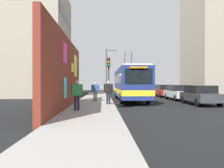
{
  "coord_description": "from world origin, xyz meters",
  "views": [
    {
      "loc": [
        -19.52,
        0.87,
        1.74
      ],
      "look_at": [
        0.45,
        0.08,
        1.69
      ],
      "focal_mm": 36.29,
      "sensor_mm": 36.0,
      "label": 1
    }
  ],
  "objects_px": {
    "parked_car_white": "(179,92)",
    "street_lamp": "(108,69)",
    "parked_car_red": "(164,90)",
    "pedestrian_near_wall": "(77,92)",
    "traffic_light": "(109,71)",
    "pedestrian_midblock": "(95,90)",
    "parked_car_champagne": "(153,89)",
    "pedestrian_at_curb": "(108,90)",
    "city_bus": "(130,83)",
    "parked_car_dark_gray": "(200,95)"
  },
  "relations": [
    {
      "from": "parked_car_champagne",
      "to": "pedestrian_midblock",
      "type": "xyz_separation_m",
      "value": [
        -14.99,
        8.58,
        0.31
      ]
    },
    {
      "from": "parked_car_champagne",
      "to": "traffic_light",
      "type": "bearing_deg",
      "value": 152.53
    },
    {
      "from": "pedestrian_at_curb",
      "to": "street_lamp",
      "type": "distance_m",
      "value": 12.19
    },
    {
      "from": "parked_car_white",
      "to": "parked_car_champagne",
      "type": "bearing_deg",
      "value": -0.0
    },
    {
      "from": "parked_car_red",
      "to": "parked_car_champagne",
      "type": "relative_size",
      "value": 1.0
    },
    {
      "from": "pedestrian_midblock",
      "to": "street_lamp",
      "type": "relative_size",
      "value": 0.28
    },
    {
      "from": "pedestrian_near_wall",
      "to": "parked_car_dark_gray",
      "type": "bearing_deg",
      "value": -63.79
    },
    {
      "from": "parked_car_white",
      "to": "parked_car_red",
      "type": "height_order",
      "value": "same"
    },
    {
      "from": "pedestrian_near_wall",
      "to": "parked_car_champagne",
      "type": "bearing_deg",
      "value": -23.41
    },
    {
      "from": "parked_car_dark_gray",
      "to": "pedestrian_near_wall",
      "type": "relative_size",
      "value": 2.48
    },
    {
      "from": "parked_car_red",
      "to": "pedestrian_near_wall",
      "type": "distance_m",
      "value": 18.31
    },
    {
      "from": "parked_car_red",
      "to": "pedestrian_near_wall",
      "type": "xyz_separation_m",
      "value": [
        -15.7,
        9.42,
        0.37
      ]
    },
    {
      "from": "pedestrian_near_wall",
      "to": "traffic_light",
      "type": "xyz_separation_m",
      "value": [
        7.62,
        -2.07,
        1.65
      ]
    },
    {
      "from": "city_bus",
      "to": "traffic_light",
      "type": "relative_size",
      "value": 2.85
    },
    {
      "from": "parked_car_red",
      "to": "street_lamp",
      "type": "distance_m",
      "value": 7.76
    },
    {
      "from": "parked_car_red",
      "to": "street_lamp",
      "type": "bearing_deg",
      "value": 88.24
    },
    {
      "from": "city_bus",
      "to": "pedestrian_at_curb",
      "type": "bearing_deg",
      "value": 156.38
    },
    {
      "from": "street_lamp",
      "to": "pedestrian_midblock",
      "type": "bearing_deg",
      "value": 171.6
    },
    {
      "from": "parked_car_champagne",
      "to": "street_lamp",
      "type": "bearing_deg",
      "value": 128.91
    },
    {
      "from": "parked_car_champagne",
      "to": "parked_car_white",
      "type": "bearing_deg",
      "value": 180.0
    },
    {
      "from": "parked_car_white",
      "to": "pedestrian_near_wall",
      "type": "xyz_separation_m",
      "value": [
        -9.86,
        9.42,
        0.37
      ]
    },
    {
      "from": "pedestrian_at_curb",
      "to": "pedestrian_near_wall",
      "type": "bearing_deg",
      "value": 153.98
    },
    {
      "from": "parked_car_champagne",
      "to": "traffic_light",
      "type": "distance_m",
      "value": 16.06
    },
    {
      "from": "pedestrian_near_wall",
      "to": "pedestrian_midblock",
      "type": "bearing_deg",
      "value": -7.06
    },
    {
      "from": "city_bus",
      "to": "pedestrian_at_curb",
      "type": "distance_m",
      "value": 5.71
    },
    {
      "from": "parked_car_dark_gray",
      "to": "parked_car_white",
      "type": "height_order",
      "value": "same"
    },
    {
      "from": "parked_car_dark_gray",
      "to": "parked_car_champagne",
      "type": "xyz_separation_m",
      "value": [
        17.12,
        0.0,
        0.0
      ]
    },
    {
      "from": "parked_car_red",
      "to": "pedestrian_near_wall",
      "type": "relative_size",
      "value": 2.72
    },
    {
      "from": "city_bus",
      "to": "parked_car_red",
      "type": "relative_size",
      "value": 2.37
    },
    {
      "from": "city_bus",
      "to": "parked_car_champagne",
      "type": "bearing_deg",
      "value": -22.47
    },
    {
      "from": "parked_car_dark_gray",
      "to": "street_lamp",
      "type": "xyz_separation_m",
      "value": [
        11.28,
        7.23,
        2.83
      ]
    },
    {
      "from": "parked_car_red",
      "to": "pedestrian_at_curb",
      "type": "bearing_deg",
      "value": 147.46
    },
    {
      "from": "street_lamp",
      "to": "parked_car_champagne",
      "type": "bearing_deg",
      "value": -51.09
    },
    {
      "from": "traffic_light",
      "to": "parked_car_champagne",
      "type": "bearing_deg",
      "value": -27.47
    },
    {
      "from": "parked_car_dark_gray",
      "to": "pedestrian_near_wall",
      "type": "xyz_separation_m",
      "value": [
        -4.64,
        9.42,
        0.38
      ]
    },
    {
      "from": "city_bus",
      "to": "parked_car_white",
      "type": "relative_size",
      "value": 2.34
    },
    {
      "from": "parked_car_white",
      "to": "street_lamp",
      "type": "bearing_deg",
      "value": 50.01
    },
    {
      "from": "parked_car_white",
      "to": "street_lamp",
      "type": "relative_size",
      "value": 0.81
    },
    {
      "from": "parked_car_dark_gray",
      "to": "parked_car_red",
      "type": "distance_m",
      "value": 11.06
    },
    {
      "from": "city_bus",
      "to": "street_lamp",
      "type": "distance_m",
      "value": 7.27
    },
    {
      "from": "parked_car_champagne",
      "to": "pedestrian_midblock",
      "type": "height_order",
      "value": "pedestrian_midblock"
    },
    {
      "from": "parked_car_dark_gray",
      "to": "parked_car_white",
      "type": "relative_size",
      "value": 0.91
    },
    {
      "from": "parked_car_champagne",
      "to": "parked_car_red",
      "type": "bearing_deg",
      "value": 180.0
    },
    {
      "from": "parked_car_red",
      "to": "pedestrian_midblock",
      "type": "bearing_deg",
      "value": 136.14
    },
    {
      "from": "pedestrian_near_wall",
      "to": "city_bus",
      "type": "bearing_deg",
      "value": -24.67
    },
    {
      "from": "parked_car_champagne",
      "to": "pedestrian_at_curb",
      "type": "relative_size",
      "value": 2.72
    },
    {
      "from": "parked_car_white",
      "to": "traffic_light",
      "type": "relative_size",
      "value": 1.22
    },
    {
      "from": "city_bus",
      "to": "pedestrian_midblock",
      "type": "relative_size",
      "value": 6.75
    },
    {
      "from": "parked_car_white",
      "to": "street_lamp",
      "type": "height_order",
      "value": "street_lamp"
    },
    {
      "from": "pedestrian_at_curb",
      "to": "traffic_light",
      "type": "relative_size",
      "value": 0.44
    }
  ]
}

